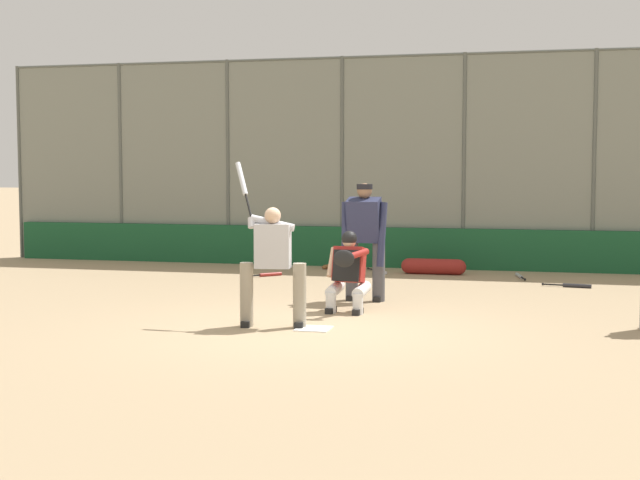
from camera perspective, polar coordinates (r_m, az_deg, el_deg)
The scene contains 14 objects.
ground_plane at distance 11.31m, azimuth -0.41°, elevation -5.72°, with size 160.00×160.00×0.00m, color tan.
home_plate_marker at distance 11.31m, azimuth -0.41°, elevation -5.69°, with size 0.43×0.43×0.01m, color white.
backstop_fence at distance 18.39m, azimuth 5.27°, elevation 5.29°, with size 17.69×0.08×4.35m.
padding_wall at distance 18.35m, azimuth 5.19°, elevation -0.50°, with size 17.25×0.18×0.82m, color #19512D.
bleachers_beyond at distance 21.05m, azimuth 3.94°, elevation 0.35°, with size 12.32×2.50×1.48m.
batter_at_plate at distance 11.37m, azimuth -3.08°, elevation -1.41°, with size 1.05×0.58×2.11m.
catcher_behind_plate at distance 12.56m, azimuth 1.78°, elevation -1.95°, with size 0.61×0.73×1.15m.
umpire_home at distance 13.59m, azimuth 2.87°, elevation 0.14°, with size 0.74×0.46×1.81m.
spare_bat_near_backstop at distance 16.86m, azimuth -3.37°, elevation -2.22°, with size 0.59×0.62×0.07m.
spare_bat_by_padding at distance 15.84m, azimuth 15.90°, elevation -2.82°, with size 0.83×0.18×0.07m.
spare_bat_third_base_side at distance 17.01m, azimuth 12.66°, elevation -2.27°, with size 0.22×0.83×0.07m.
spare_bat_first_base_side at distance 17.44m, azimuth 3.79°, elevation -2.00°, with size 0.52×0.71×0.07m.
fielding_glove_on_dirt at distance 18.04m, azimuth 0.53°, elevation -1.73°, with size 0.27×0.21×0.10m.
equipment_bag_dugout_side at distance 17.30m, azimuth 7.27°, elevation -1.69°, with size 1.25×0.30×0.30m.
Camera 1 is at (-2.73, 10.79, 2.01)m, focal length 50.00 mm.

